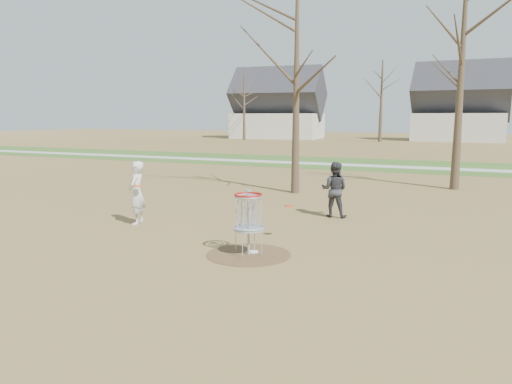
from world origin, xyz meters
TOP-DOWN VIEW (x-y plane):
  - ground at (0.00, 0.00)m, footprint 160.00×160.00m
  - green_band at (0.00, 21.00)m, footprint 160.00×8.00m
  - footpath at (0.00, 20.00)m, footprint 160.00×1.50m
  - dirt_circle at (0.00, 0.00)m, footprint 1.80×1.80m
  - player_standing at (-4.02, 1.51)m, footprint 0.57×0.72m
  - player_throwing at (0.57, 4.64)m, footprint 0.81×0.65m
  - disc_grounded at (0.03, 0.17)m, footprint 0.22×0.22m
  - discs_in_play at (-1.65, 1.44)m, footprint 4.34×0.51m
  - disc_golf_basket at (0.00, 0.00)m, footprint 0.64×0.64m
  - bare_trees at (1.78, 35.79)m, footprint 52.62×44.98m
  - houses_row at (4.32, 52.56)m, footprint 56.51×10.01m

SIDE VIEW (x-z plane):
  - ground at x=0.00m, z-range 0.00..0.00m
  - green_band at x=0.00m, z-range 0.00..0.01m
  - dirt_circle at x=0.00m, z-range 0.00..0.01m
  - footpath at x=0.00m, z-range 0.01..0.02m
  - disc_grounded at x=0.03m, z-range 0.01..0.03m
  - player_throwing at x=0.57m, z-range 0.00..1.60m
  - player_standing at x=-4.02m, z-range 0.00..1.71m
  - disc_golf_basket at x=0.00m, z-range 0.24..1.59m
  - discs_in_play at x=-1.65m, z-range 0.78..1.09m
  - houses_row at x=4.32m, z-range -0.11..7.15m
  - bare_trees at x=1.78m, z-range 0.85..9.85m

